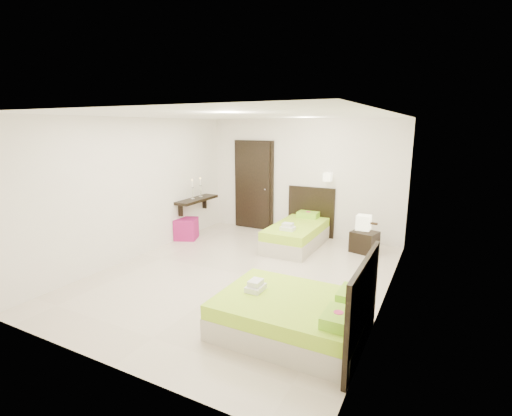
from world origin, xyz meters
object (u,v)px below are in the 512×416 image
at_px(nightstand, 364,242).
at_px(ottoman, 186,229).
at_px(bed_single, 298,233).
at_px(bed_double, 297,314).

relative_size(nightstand, ottoman, 1.02).
bearing_deg(ottoman, nightstand, 13.80).
height_order(bed_single, bed_double, bed_single).
relative_size(bed_single, nightstand, 3.83).
relative_size(bed_single, bed_double, 1.04).
distance_m(bed_double, ottoman, 4.37).
bearing_deg(ottoman, bed_double, -35.06).
distance_m(nightstand, ottoman, 3.79).
height_order(bed_double, ottoman, bed_double).
distance_m(bed_single, nightstand, 1.34).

